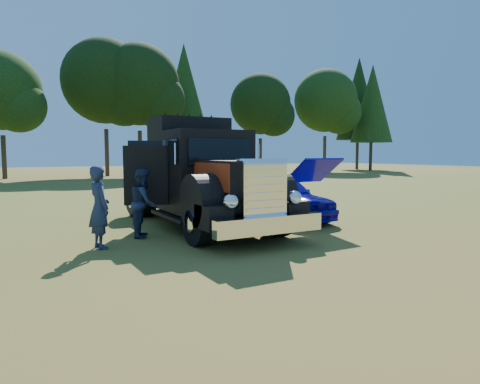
% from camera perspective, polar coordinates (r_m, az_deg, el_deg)
% --- Properties ---
extents(ground, '(120.00, 120.00, 0.00)m').
position_cam_1_polar(ground, '(10.05, -3.51, -6.35)').
color(ground, '#3F5E1B').
rests_on(ground, ground).
extents(treeline, '(72.10, 24.04, 13.84)m').
position_cam_1_polar(treeline, '(37.08, -23.14, 13.60)').
color(treeline, '#2D2116').
rests_on(treeline, ground).
extents(diamond_t_truck, '(3.31, 7.16, 3.00)m').
position_cam_1_polar(diamond_t_truck, '(11.56, -5.10, 1.55)').
color(diamond_t_truck, black).
rests_on(diamond_t_truck, ground).
extents(hotrod_coupe, '(1.74, 4.20, 1.89)m').
position_cam_1_polar(hotrod_coupe, '(13.01, 5.25, -0.68)').
color(hotrod_coupe, '#080AAD').
rests_on(hotrod_coupe, ground).
extents(spectator_near, '(0.52, 0.70, 1.75)m').
position_cam_1_polar(spectator_near, '(9.47, -18.24, -1.93)').
color(spectator_near, '#212F4E').
rests_on(spectator_near, ground).
extents(spectator_far, '(0.88, 0.98, 1.64)m').
position_cam_1_polar(spectator_far, '(10.53, -12.71, -1.41)').
color(spectator_far, '#223850').
rests_on(spectator_far, ground).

